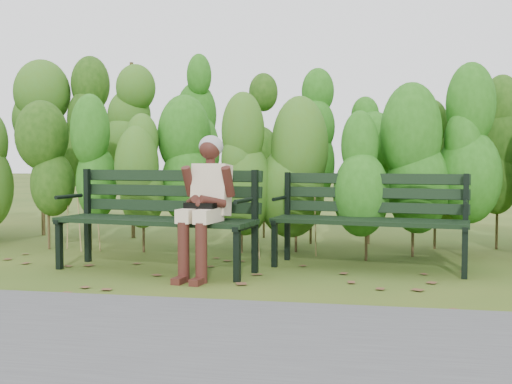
# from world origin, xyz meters

# --- Properties ---
(ground) EXTENTS (80.00, 80.00, 0.00)m
(ground) POSITION_xyz_m (0.00, 0.00, 0.00)
(ground) COLOR #294814
(footpath) EXTENTS (60.00, 2.50, 0.01)m
(footpath) POSITION_xyz_m (0.00, -2.20, 0.01)
(footpath) COLOR #474749
(footpath) RESTS_ON ground
(hedge_band) EXTENTS (11.04, 1.67, 2.42)m
(hedge_band) POSITION_xyz_m (0.00, 1.86, 1.26)
(hedge_band) COLOR #47381E
(hedge_band) RESTS_ON ground
(leaf_litter) EXTENTS (5.81, 2.22, 0.01)m
(leaf_litter) POSITION_xyz_m (0.05, -0.18, 0.00)
(leaf_litter) COLOR brown
(leaf_litter) RESTS_ON ground
(bench_left) EXTENTS (2.00, 0.92, 0.96)m
(bench_left) POSITION_xyz_m (-0.92, 0.25, 0.57)
(bench_left) COLOR black
(bench_left) RESTS_ON ground
(bench_right) EXTENTS (1.92, 0.89, 0.93)m
(bench_right) POSITION_xyz_m (1.07, 0.74, 0.55)
(bench_right) COLOR black
(bench_right) RESTS_ON ground
(seated_woman) EXTENTS (0.50, 0.73, 1.28)m
(seated_woman) POSITION_xyz_m (-0.39, -0.02, 0.74)
(seated_woman) COLOR beige
(seated_woman) RESTS_ON ground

